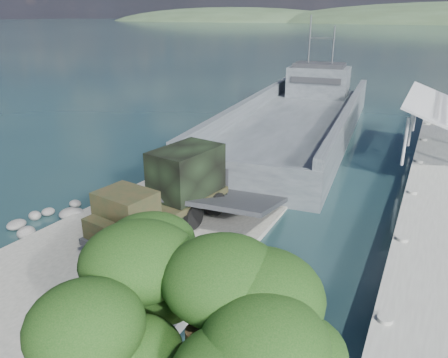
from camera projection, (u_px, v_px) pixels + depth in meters
The scene contains 8 objects.
ground at pixel (138, 249), 21.00m from camera, with size 1400.00×1400.00×0.00m, color #162D36.
boat_ramp at pixel (125, 254), 20.07m from camera, with size 10.00×18.00×0.50m, color slate.
shoreline_rocks at pixel (52, 220), 23.96m from camera, with size 3.20×5.60×0.90m, color #535451, non-canonical shape.
pier at pixel (446, 149), 30.88m from camera, with size 6.40×44.00×6.10m.
landing_craft at pixel (296, 126), 39.97m from camera, with size 12.53×38.69×11.31m.
military_truck at pixel (168, 192), 21.59m from camera, with size 3.75×8.38×3.75m.
soldier at pixel (106, 221), 20.57m from camera, with size 0.70×0.46×1.90m, color black.
overhang_tree at pixel (189, 318), 8.91m from camera, with size 6.61×6.09×6.00m.
Camera 1 is at (11.77, -14.75, 10.64)m, focal length 35.00 mm.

